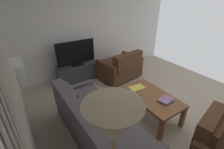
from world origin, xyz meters
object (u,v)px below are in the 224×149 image
(tv_stand, at_px, (78,73))
(loose_magazine, at_px, (137,87))
(sofa_main, at_px, (95,124))
(coffee_table, at_px, (151,99))
(floor_lamp, at_px, (113,136))
(tv_remote, at_px, (140,98))
(book_stack, at_px, (166,100))
(wall_ac_unit, at_px, (18,72))
(flat_tv, at_px, (76,53))
(loveseat_near, at_px, (121,67))

(tv_stand, distance_m, loose_magazine, 1.90)
(sofa_main, height_order, coffee_table, sofa_main)
(floor_lamp, relative_size, tv_remote, 11.64)
(book_stack, bearing_deg, wall_ac_unit, 53.38)
(coffee_table, xyz_separation_m, book_stack, (-0.27, -0.10, 0.09))
(wall_ac_unit, height_order, flat_tv, wall_ac_unit)
(sofa_main, bearing_deg, loose_magazine, -72.89)
(loveseat_near, xyz_separation_m, floor_lamp, (-2.75, 2.04, 1.10))
(wall_ac_unit, relative_size, floor_lamp, 0.34)
(floor_lamp, relative_size, flat_tv, 1.63)
(sofa_main, xyz_separation_m, tv_remote, (0.03, -0.96, 0.13))
(loveseat_near, relative_size, loose_magazine, 3.90)
(wall_ac_unit, bearing_deg, coffee_table, -122.91)
(wall_ac_unit, height_order, floor_lamp, floor_lamp)
(book_stack, bearing_deg, coffee_table, 19.68)
(tv_remote, height_order, loose_magazine, tv_remote)
(coffee_table, bearing_deg, loose_magazine, 6.64)
(loose_magazine, bearing_deg, loveseat_near, -15.33)
(wall_ac_unit, xyz_separation_m, sofa_main, (-1.32, -0.85, -0.62))
(loveseat_near, distance_m, book_stack, 1.90)
(coffee_table, bearing_deg, floor_lamp, 125.27)
(wall_ac_unit, relative_size, flat_tv, 0.56)
(flat_tv, bearing_deg, coffee_table, -162.63)
(sofa_main, relative_size, book_stack, 6.78)
(loveseat_near, xyz_separation_m, tv_stand, (0.55, 1.09, -0.12))
(tv_stand, xyz_separation_m, flat_tv, (-0.00, 0.00, 0.59))
(tv_remote, bearing_deg, sofa_main, 91.87)
(loveseat_near, distance_m, flat_tv, 1.31)
(wall_ac_unit, height_order, loose_magazine, wall_ac_unit)
(coffee_table, relative_size, tv_remote, 8.06)
(coffee_table, bearing_deg, book_stack, -160.32)
(loveseat_near, bearing_deg, wall_ac_unit, 96.17)
(loose_magazine, bearing_deg, wall_ac_unit, 69.78)
(coffee_table, bearing_deg, tv_stand, 17.36)
(sofa_main, relative_size, coffee_table, 1.76)
(floor_lamp, relative_size, book_stack, 5.56)
(coffee_table, height_order, flat_tv, flat_tv)
(wall_ac_unit, distance_m, floor_lamp, 2.57)
(sofa_main, distance_m, flat_tv, 2.25)
(wall_ac_unit, relative_size, coffee_table, 0.50)
(sofa_main, distance_m, tv_remote, 0.97)
(wall_ac_unit, height_order, book_stack, wall_ac_unit)
(wall_ac_unit, xyz_separation_m, coffee_table, (-1.33, -2.06, -0.57))
(tv_remote, bearing_deg, coffee_table, -100.63)
(coffee_table, bearing_deg, sofa_main, 89.31)
(tv_remote, bearing_deg, flat_tv, 11.49)
(sofa_main, xyz_separation_m, flat_tv, (2.13, -0.54, 0.47))
(loveseat_near, height_order, book_stack, loveseat_near)
(wall_ac_unit, relative_size, tv_stand, 0.52)
(wall_ac_unit, xyz_separation_m, book_stack, (-1.60, -2.16, -0.48))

